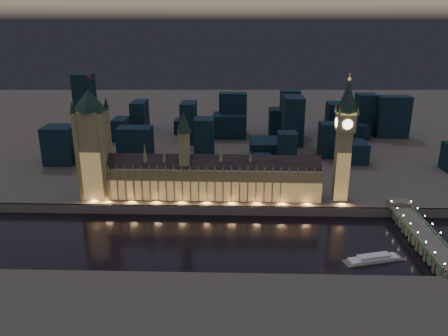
{
  "coord_description": "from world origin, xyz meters",
  "views": [
    {
      "loc": [
        15.61,
        -303.36,
        159.79
      ],
      "look_at": [
        5.0,
        55.0,
        38.0
      ],
      "focal_mm": 35.0,
      "sensor_mm": 36.0,
      "label": 1
    }
  ],
  "objects_px": {
    "palace_of_westminster": "(206,178)",
    "westminster_bridge": "(420,235)",
    "elizabeth_tower": "(345,131)",
    "river_boat": "(374,259)",
    "victoria_tower": "(93,139)"
  },
  "relations": [
    {
      "from": "westminster_bridge",
      "to": "river_boat",
      "type": "xyz_separation_m",
      "value": [
        -42.75,
        -28.51,
        -4.44
      ]
    },
    {
      "from": "palace_of_westminster",
      "to": "elizabeth_tower",
      "type": "bearing_deg",
      "value": 0.09
    },
    {
      "from": "victoria_tower",
      "to": "river_boat",
      "type": "distance_m",
      "value": 248.69
    },
    {
      "from": "victoria_tower",
      "to": "westminster_bridge",
      "type": "xyz_separation_m",
      "value": [
        265.11,
        -65.37,
        -55.52
      ]
    },
    {
      "from": "palace_of_westminster",
      "to": "victoria_tower",
      "type": "xyz_separation_m",
      "value": [
        -99.15,
        0.18,
        35.14
      ]
    },
    {
      "from": "victoria_tower",
      "to": "westminster_bridge",
      "type": "distance_m",
      "value": 278.63
    },
    {
      "from": "victoria_tower",
      "to": "river_boat",
      "type": "bearing_deg",
      "value": -22.89
    },
    {
      "from": "westminster_bridge",
      "to": "river_boat",
      "type": "height_order",
      "value": "westminster_bridge"
    },
    {
      "from": "river_boat",
      "to": "elizabeth_tower",
      "type": "bearing_deg",
      "value": 92.65
    },
    {
      "from": "elizabeth_tower",
      "to": "river_boat",
      "type": "distance_m",
      "value": 116.17
    },
    {
      "from": "palace_of_westminster",
      "to": "westminster_bridge",
      "type": "distance_m",
      "value": 179.46
    },
    {
      "from": "palace_of_westminster",
      "to": "westminster_bridge",
      "type": "xyz_separation_m",
      "value": [
        165.96,
        -65.19,
        -20.38
      ]
    },
    {
      "from": "victoria_tower",
      "to": "elizabeth_tower",
      "type": "bearing_deg",
      "value": 0.0
    },
    {
      "from": "elizabeth_tower",
      "to": "river_boat",
      "type": "relative_size",
      "value": 2.45
    },
    {
      "from": "palace_of_westminster",
      "to": "elizabeth_tower",
      "type": "xyz_separation_m",
      "value": [
        118.85,
        0.19,
        43.46
      ]
    }
  ]
}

